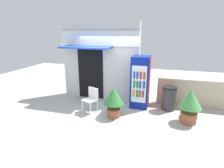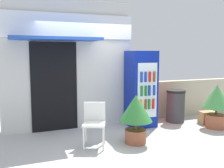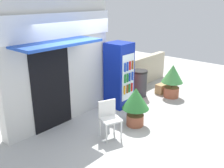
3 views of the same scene
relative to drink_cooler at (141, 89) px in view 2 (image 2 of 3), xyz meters
The scene contains 9 objects.
ground 1.78m from the drink_cooler, 142.11° to the right, with size 16.00×16.00×0.00m, color #B2B2AD.
storefront_building 1.89m from the drink_cooler, 163.27° to the left, with size 3.10×1.10×3.04m.
drink_cooler is the anchor object (origin of this frame).
plastic_chair 1.84m from the drink_cooler, 148.01° to the right, with size 0.54×0.53×0.85m.
potted_plant_near_shop 1.32m from the drink_cooler, 122.57° to the right, with size 0.67×0.67×0.98m.
potted_plant_curbside 1.83m from the drink_cooler, 28.08° to the right, with size 0.68×0.68×1.06m.
trash_bin 1.14m from the drink_cooler, ahead, with size 0.50×0.50×0.84m.
stone_boundary_wall 2.08m from the drink_cooler, 15.50° to the left, with size 2.75×0.23×1.02m, color #B7AD93.
cardboard_box 1.92m from the drink_cooler, 14.46° to the right, with size 0.42×0.26×0.31m, color tan.
Camera 2 is at (-1.76, -4.63, 1.81)m, focal length 41.11 mm.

